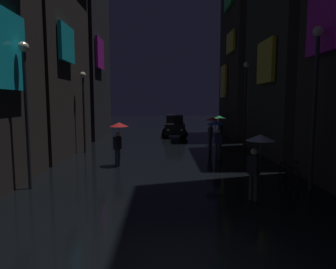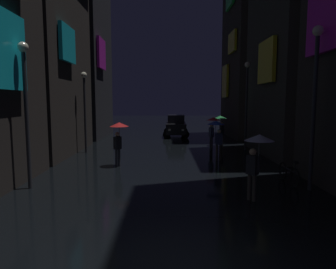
{
  "view_description": "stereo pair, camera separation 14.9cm",
  "coord_description": "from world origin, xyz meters",
  "px_view_note": "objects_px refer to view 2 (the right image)",
  "views": [
    {
      "loc": [
        -0.24,
        -5.04,
        3.13
      ],
      "look_at": [
        0.0,
        8.97,
        1.57
      ],
      "focal_mm": 32.0,
      "sensor_mm": 36.0,
      "label": 1
    },
    {
      "loc": [
        -0.09,
        -5.05,
        3.13
      ],
      "look_at": [
        0.0,
        8.97,
        1.57
      ],
      "focal_mm": 32.0,
      "sensor_mm": 36.0,
      "label": 2
    }
  ],
  "objects_px": {
    "car_distant": "(176,126)",
    "streetlamp_left_far": "(85,102)",
    "pedestrian_near_crossing_clear": "(257,149)",
    "pedestrian_foreground_right_green": "(221,122)",
    "streetlamp_left_near": "(26,98)",
    "pedestrian_foreground_left_red": "(119,132)",
    "streetlamp_right_near": "(315,90)",
    "pedestrian_midstreet_centre_blue": "(217,129)",
    "pedestrian_far_right_red": "(213,124)",
    "bicycle_parked_at_storefront": "(289,173)",
    "streetlamp_right_far": "(247,96)"
  },
  "relations": [
    {
      "from": "car_distant",
      "to": "streetlamp_left_far",
      "type": "xyz_separation_m",
      "value": [
        -5.79,
        -8.43,
        2.17
      ]
    },
    {
      "from": "pedestrian_far_right_red",
      "to": "streetlamp_left_near",
      "type": "relative_size",
      "value": 0.41
    },
    {
      "from": "pedestrian_near_crossing_clear",
      "to": "pedestrian_foreground_right_green",
      "type": "bearing_deg",
      "value": 85.03
    },
    {
      "from": "streetlamp_left_far",
      "to": "car_distant",
      "type": "bearing_deg",
      "value": 55.51
    },
    {
      "from": "pedestrian_foreground_right_green",
      "to": "streetlamp_right_far",
      "type": "distance_m",
      "value": 2.89
    },
    {
      "from": "streetlamp_right_far",
      "to": "streetlamp_left_near",
      "type": "height_order",
      "value": "streetlamp_right_far"
    },
    {
      "from": "bicycle_parked_at_storefront",
      "to": "streetlamp_right_far",
      "type": "height_order",
      "value": "streetlamp_right_far"
    },
    {
      "from": "bicycle_parked_at_storefront",
      "to": "streetlamp_right_far",
      "type": "bearing_deg",
      "value": 87.09
    },
    {
      "from": "car_distant",
      "to": "streetlamp_right_near",
      "type": "relative_size",
      "value": 0.74
    },
    {
      "from": "pedestrian_foreground_left_red",
      "to": "car_distant",
      "type": "distance_m",
      "value": 12.73
    },
    {
      "from": "pedestrian_midstreet_centre_blue",
      "to": "pedestrian_foreground_left_red",
      "type": "height_order",
      "value": "same"
    },
    {
      "from": "pedestrian_midstreet_centre_blue",
      "to": "pedestrian_far_right_red",
      "type": "height_order",
      "value": "same"
    },
    {
      "from": "pedestrian_midstreet_centre_blue",
      "to": "streetlamp_right_near",
      "type": "xyz_separation_m",
      "value": [
        2.44,
        -5.25,
        1.85
      ]
    },
    {
      "from": "pedestrian_far_right_red",
      "to": "car_distant",
      "type": "bearing_deg",
      "value": 105.41
    },
    {
      "from": "pedestrian_foreground_left_red",
      "to": "car_distant",
      "type": "relative_size",
      "value": 0.51
    },
    {
      "from": "streetlamp_left_near",
      "to": "pedestrian_near_crossing_clear",
      "type": "bearing_deg",
      "value": -10.69
    },
    {
      "from": "car_distant",
      "to": "streetlamp_left_far",
      "type": "bearing_deg",
      "value": -124.49
    },
    {
      "from": "pedestrian_foreground_right_green",
      "to": "car_distant",
      "type": "xyz_separation_m",
      "value": [
        -2.95,
        5.72,
        -0.74
      ]
    },
    {
      "from": "car_distant",
      "to": "streetlamp_left_near",
      "type": "relative_size",
      "value": 0.81
    },
    {
      "from": "car_distant",
      "to": "streetlamp_left_near",
      "type": "distance_m",
      "value": 17.19
    },
    {
      "from": "streetlamp_left_far",
      "to": "streetlamp_right_near",
      "type": "bearing_deg",
      "value": -38.15
    },
    {
      "from": "car_distant",
      "to": "pedestrian_foreground_left_red",
      "type": "bearing_deg",
      "value": -104.37
    },
    {
      "from": "bicycle_parked_at_storefront",
      "to": "streetlamp_right_near",
      "type": "xyz_separation_m",
      "value": [
        0.4,
        -0.86,
        3.14
      ]
    },
    {
      "from": "pedestrian_near_crossing_clear",
      "to": "streetlamp_left_far",
      "type": "distance_m",
      "value": 11.97
    },
    {
      "from": "streetlamp_left_far",
      "to": "pedestrian_foreground_right_green",
      "type": "bearing_deg",
      "value": 17.27
    },
    {
      "from": "pedestrian_far_right_red",
      "to": "pedestrian_midstreet_centre_blue",
      "type": "bearing_deg",
      "value": -95.41
    },
    {
      "from": "bicycle_parked_at_storefront",
      "to": "pedestrian_foreground_left_red",
      "type": "bearing_deg",
      "value": 155.9
    },
    {
      "from": "streetlamp_right_near",
      "to": "bicycle_parked_at_storefront",
      "type": "bearing_deg",
      "value": 114.96
    },
    {
      "from": "car_distant",
      "to": "pedestrian_near_crossing_clear",
      "type": "bearing_deg",
      "value": -83.72
    },
    {
      "from": "car_distant",
      "to": "streetlamp_right_far",
      "type": "bearing_deg",
      "value": -60.95
    },
    {
      "from": "streetlamp_left_far",
      "to": "streetlamp_right_far",
      "type": "relative_size",
      "value": 0.87
    },
    {
      "from": "pedestrian_far_right_red",
      "to": "pedestrian_foreground_left_red",
      "type": "distance_m",
      "value": 7.06
    },
    {
      "from": "pedestrian_foreground_right_green",
      "to": "streetlamp_left_near",
      "type": "xyz_separation_m",
      "value": [
        -8.74,
        -10.31,
        1.58
      ]
    },
    {
      "from": "pedestrian_midstreet_centre_blue",
      "to": "pedestrian_far_right_red",
      "type": "relative_size",
      "value": 1.0
    },
    {
      "from": "pedestrian_midstreet_centre_blue",
      "to": "streetlamp_right_far",
      "type": "relative_size",
      "value": 0.38
    },
    {
      "from": "pedestrian_far_right_red",
      "to": "streetlamp_right_near",
      "type": "xyz_separation_m",
      "value": [
        2.11,
        -8.69,
        1.85
      ]
    },
    {
      "from": "pedestrian_far_right_red",
      "to": "streetlamp_left_far",
      "type": "distance_m",
      "value": 8.06
    },
    {
      "from": "pedestrian_near_crossing_clear",
      "to": "streetlamp_right_far",
      "type": "height_order",
      "value": "streetlamp_right_far"
    },
    {
      "from": "bicycle_parked_at_storefront",
      "to": "pedestrian_near_crossing_clear",
      "type": "bearing_deg",
      "value": -132.6
    },
    {
      "from": "pedestrian_far_right_red",
      "to": "streetlamp_left_near",
      "type": "distance_m",
      "value": 11.65
    },
    {
      "from": "pedestrian_foreground_left_red",
      "to": "streetlamp_right_near",
      "type": "relative_size",
      "value": 0.37
    },
    {
      "from": "pedestrian_foreground_left_red",
      "to": "bicycle_parked_at_storefront",
      "type": "bearing_deg",
      "value": -24.1
    },
    {
      "from": "streetlamp_left_near",
      "to": "streetlamp_right_near",
      "type": "bearing_deg",
      "value": -1.53
    },
    {
      "from": "car_distant",
      "to": "streetlamp_right_far",
      "type": "xyz_separation_m",
      "value": [
        4.21,
        -7.58,
        2.56
      ]
    },
    {
      "from": "pedestrian_foreground_left_red",
      "to": "streetlamp_right_far",
      "type": "xyz_separation_m",
      "value": [
        7.36,
        4.74,
        1.81
      ]
    },
    {
      "from": "bicycle_parked_at_storefront",
      "to": "car_distant",
      "type": "height_order",
      "value": "car_distant"
    },
    {
      "from": "pedestrian_midstreet_centre_blue",
      "to": "pedestrian_near_crossing_clear",
      "type": "height_order",
      "value": "same"
    },
    {
      "from": "pedestrian_far_right_red",
      "to": "streetlamp_right_near",
      "type": "relative_size",
      "value": 0.37
    },
    {
      "from": "streetlamp_left_far",
      "to": "streetlamp_left_near",
      "type": "height_order",
      "value": "streetlamp_left_near"
    },
    {
      "from": "bicycle_parked_at_storefront",
      "to": "car_distant",
      "type": "xyz_separation_m",
      "value": [
        -3.81,
        15.43,
        0.54
      ]
    }
  ]
}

